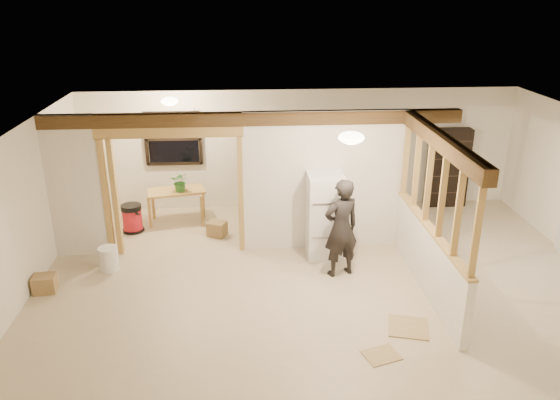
{
  "coord_description": "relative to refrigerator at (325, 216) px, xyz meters",
  "views": [
    {
      "loc": [
        -1.19,
        -7.7,
        4.4
      ],
      "look_at": [
        -0.62,
        0.4,
        1.23
      ],
      "focal_mm": 35.0,
      "sensor_mm": 36.0,
      "label": 1
    }
  ],
  "objects": [
    {
      "name": "bookshelf",
      "position": [
        2.95,
        2.2,
        0.1
      ],
      "size": [
        0.84,
        0.28,
        1.69
      ],
      "primitive_type": "cube",
      "color": "black",
      "rests_on": "floor"
    },
    {
      "name": "work_table",
      "position": [
        -2.72,
        1.63,
        -0.39
      ],
      "size": [
        1.19,
        0.77,
        0.69
      ],
      "primitive_type": "cube",
      "rotation": [
        0.0,
        0.0,
        0.21
      ],
      "color": "tan",
      "rests_on": "floor"
    },
    {
      "name": "box_util_a",
      "position": [
        -1.91,
        0.95,
        -0.6
      ],
      "size": [
        0.41,
        0.39,
        0.28
      ],
      "primitive_type": "cube",
      "rotation": [
        0.0,
        0.0,
        -0.43
      ],
      "color": "olive",
      "rests_on": "floor"
    },
    {
      "name": "hanging_bulb",
      "position": [
        -2.19,
        0.76,
        1.44
      ],
      "size": [
        0.07,
        0.07,
        0.07
      ],
      "primitive_type": "ellipsoid",
      "color": "#FFD88C",
      "rests_on": "ceiling"
    },
    {
      "name": "ceiling_dome_util",
      "position": [
        -2.69,
        1.46,
        1.74
      ],
      "size": [
        0.32,
        0.32,
        0.14
      ],
      "primitive_type": "ellipsoid",
      "color": "#FFEABF",
      "rests_on": "ceiling"
    },
    {
      "name": "potted_plant",
      "position": [
        -2.6,
        1.55,
        0.15
      ],
      "size": [
        0.38,
        0.33,
        0.4
      ],
      "primitive_type": "imported",
      "rotation": [
        0.0,
        0.0,
        -0.07
      ],
      "color": "#2F7433",
      "rests_on": "work_table"
    },
    {
      "name": "floor",
      "position": [
        -0.19,
        -0.84,
        -0.75
      ],
      "size": [
        9.0,
        6.5,
        0.01
      ],
      "primitive_type": "cube",
      "color": "#C5B292",
      "rests_on": "ground"
    },
    {
      "name": "wall_back",
      "position": [
        -0.19,
        2.41,
        0.51
      ],
      "size": [
        9.0,
        0.01,
        2.5
      ],
      "primitive_type": "cube",
      "color": "silver",
      "rests_on": "floor"
    },
    {
      "name": "wall_front",
      "position": [
        -0.19,
        -4.09,
        0.51
      ],
      "size": [
        9.0,
        0.01,
        2.5
      ],
      "primitive_type": "cube",
      "color": "silver",
      "rests_on": "floor"
    },
    {
      "name": "shop_vac",
      "position": [
        -3.54,
        1.27,
        -0.47
      ],
      "size": [
        0.55,
        0.55,
        0.55
      ],
      "primitive_type": "cylinder",
      "rotation": [
        0.0,
        0.0,
        -0.37
      ],
      "color": "#AE1521",
      "rests_on": "floor"
    },
    {
      "name": "partition_left_stub",
      "position": [
        -4.24,
        0.36,
        0.51
      ],
      "size": [
        0.9,
        0.12,
        2.5
      ],
      "primitive_type": "cube",
      "color": "silver",
      "rests_on": "floor"
    },
    {
      "name": "partition_center",
      "position": [
        0.01,
        0.36,
        0.51
      ],
      "size": [
        2.8,
        0.12,
        2.5
      ],
      "primitive_type": "cube",
      "color": "silver",
      "rests_on": "floor"
    },
    {
      "name": "woman",
      "position": [
        0.15,
        -0.69,
        0.08
      ],
      "size": [
        0.7,
        0.57,
        1.65
      ],
      "primitive_type": "imported",
      "rotation": [
        0.0,
        0.0,
        3.48
      ],
      "color": "black",
      "rests_on": "floor"
    },
    {
      "name": "ceiling_dome_main",
      "position": [
        0.11,
        -1.34,
        1.74
      ],
      "size": [
        0.36,
        0.36,
        0.16
      ],
      "primitive_type": "ellipsoid",
      "color": "#FFEABF",
      "rests_on": "ceiling"
    },
    {
      "name": "pony_wall",
      "position": [
        1.41,
        -1.24,
        -0.24
      ],
      "size": [
        0.12,
        3.2,
        1.0
      ],
      "primitive_type": "cube",
      "color": "silver",
      "rests_on": "floor"
    },
    {
      "name": "header_beam_right",
      "position": [
        1.41,
        -1.24,
        1.64
      ],
      "size": [
        0.18,
        3.3,
        0.22
      ],
      "primitive_type": "cube",
      "color": "#50381B",
      "rests_on": "ceiling"
    },
    {
      "name": "box_front",
      "position": [
        -4.49,
        -0.93,
        -0.6
      ],
      "size": [
        0.36,
        0.3,
        0.27
      ],
      "primitive_type": "cube",
      "rotation": [
        0.0,
        0.0,
        0.09
      ],
      "color": "olive",
      "rests_on": "floor"
    },
    {
      "name": "box_util_b",
      "position": [
        -4.25,
        1.46,
        -0.6
      ],
      "size": [
        0.41,
        0.41,
        0.29
      ],
      "primitive_type": "cube",
      "rotation": [
        0.0,
        0.0,
        -0.37
      ],
      "color": "olive",
      "rests_on": "floor"
    },
    {
      "name": "floor_panel_far",
      "position": [
        0.33,
        -2.86,
        -0.73
      ],
      "size": [
        0.52,
        0.47,
        0.01
      ],
      "primitive_type": "cube",
      "rotation": [
        0.0,
        0.0,
        0.31
      ],
      "color": "tan",
      "rests_on": "floor"
    },
    {
      "name": "ceiling",
      "position": [
        -0.19,
        -0.84,
        1.76
      ],
      "size": [
        9.0,
        6.5,
        0.01
      ],
      "primitive_type": "cube",
      "color": "white"
    },
    {
      "name": "stud_partition",
      "position": [
        1.41,
        -1.24,
        0.92
      ],
      "size": [
        0.14,
        3.2,
        1.32
      ],
      "primitive_type": "cube",
      "color": "tan",
      "rests_on": "pony_wall"
    },
    {
      "name": "wall_left",
      "position": [
        -4.69,
        -0.84,
        0.51
      ],
      "size": [
        0.01,
        6.5,
        2.5
      ],
      "primitive_type": "cube",
      "color": "silver",
      "rests_on": "floor"
    },
    {
      "name": "refrigerator",
      "position": [
        0.0,
        0.0,
        0.0
      ],
      "size": [
        0.61,
        0.59,
        1.48
      ],
      "primitive_type": "cube",
      "color": "white",
      "rests_on": "floor"
    },
    {
      "name": "window_back",
      "position": [
        -2.79,
        2.33,
        0.81
      ],
      "size": [
        1.12,
        0.1,
        1.1
      ],
      "primitive_type": "cube",
      "color": "black",
      "rests_on": "wall_back"
    },
    {
      "name": "doorway_frame",
      "position": [
        -2.59,
        0.36,
        0.36
      ],
      "size": [
        2.46,
        0.14,
        2.2
      ],
      "primitive_type": "cube",
      "color": "tan",
      "rests_on": "floor"
    },
    {
      "name": "floor_panel_near",
      "position": [
        0.85,
        -2.28,
        -0.73
      ],
      "size": [
        0.66,
        0.66,
        0.02
      ],
      "primitive_type": "cube",
      "rotation": [
        0.0,
        0.0,
        -0.26
      ],
      "color": "tan",
      "rests_on": "floor"
    },
    {
      "name": "bucket",
      "position": [
        -3.65,
        -0.28,
        -0.54
      ],
      "size": [
        0.35,
        0.35,
        0.4
      ],
      "primitive_type": "cylinder",
      "rotation": [
        0.0,
        0.0,
        0.08
      ],
      "color": "white",
      "rests_on": "floor"
    },
    {
      "name": "header_beam_back",
      "position": [
        -1.19,
        0.36,
        1.64
      ],
      "size": [
        7.0,
        0.18,
        0.22
      ],
      "primitive_type": "cube",
      "color": "#50381B",
      "rests_on": "ceiling"
    }
  ]
}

